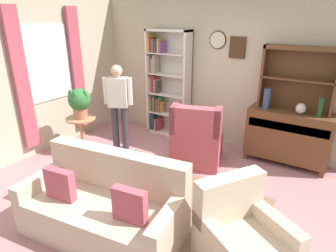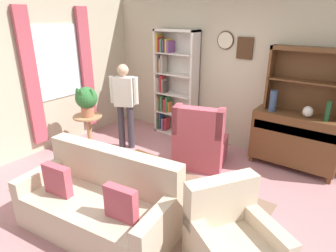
# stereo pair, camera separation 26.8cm
# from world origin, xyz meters

# --- Properties ---
(ground_plane) EXTENTS (5.40, 4.60, 0.02)m
(ground_plane) POSITION_xyz_m (0.00, 0.00, -0.01)
(ground_plane) COLOR #B27A7F
(wall_back) EXTENTS (5.00, 0.09, 2.80)m
(wall_back) POSITION_xyz_m (0.00, 2.13, 1.40)
(wall_back) COLOR #BCB299
(wall_back) RESTS_ON ground_plane
(wall_left) EXTENTS (0.16, 4.20, 2.80)m
(wall_left) POSITION_xyz_m (-2.52, 0.05, 1.40)
(wall_left) COLOR #BCB299
(wall_left) RESTS_ON ground_plane
(area_rug) EXTENTS (2.67, 2.00, 0.01)m
(area_rug) POSITION_xyz_m (0.20, -0.30, 0.00)
(area_rug) COLOR #846651
(area_rug) RESTS_ON ground_plane
(bookshelf) EXTENTS (0.90, 0.30, 2.10)m
(bookshelf) POSITION_xyz_m (-1.06, 1.94, 1.04)
(bookshelf) COLOR silver
(bookshelf) RESTS_ON ground_plane
(sideboard) EXTENTS (1.30, 0.45, 0.92)m
(sideboard) POSITION_xyz_m (1.38, 1.86, 0.51)
(sideboard) COLOR brown
(sideboard) RESTS_ON ground_plane
(sideboard_hutch) EXTENTS (1.10, 0.26, 1.00)m
(sideboard_hutch) POSITION_xyz_m (1.38, 1.97, 1.56)
(sideboard_hutch) COLOR brown
(sideboard_hutch) RESTS_ON sideboard
(vase_tall) EXTENTS (0.11, 0.11, 0.33)m
(vase_tall) POSITION_xyz_m (0.99, 1.78, 1.09)
(vase_tall) COLOR #33476B
(vase_tall) RESTS_ON sideboard
(vase_round) EXTENTS (0.15, 0.15, 0.17)m
(vase_round) POSITION_xyz_m (1.51, 1.79, 1.01)
(vase_round) COLOR beige
(vase_round) RESTS_ON sideboard
(bottle_wine) EXTENTS (0.07, 0.07, 0.30)m
(bottle_wine) POSITION_xyz_m (1.77, 1.77, 1.07)
(bottle_wine) COLOR #194223
(bottle_wine) RESTS_ON sideboard
(couch_floral) EXTENTS (1.89, 1.08, 0.90)m
(couch_floral) POSITION_xyz_m (-0.02, -0.95, 0.31)
(couch_floral) COLOR beige
(couch_floral) RESTS_ON ground_plane
(armchair_floral) EXTENTS (1.06, 1.05, 0.88)m
(armchair_floral) POSITION_xyz_m (1.46, -0.61, 0.29)
(armchair_floral) COLOR beige
(armchair_floral) RESTS_ON ground_plane
(wingback_chair) EXTENTS (0.97, 0.99, 1.05)m
(wingback_chair) POSITION_xyz_m (0.13, 1.05, 0.38)
(wingback_chair) COLOR #B74C5B
(wingback_chair) RESTS_ON ground_plane
(plant_stand) EXTENTS (0.52, 0.52, 0.65)m
(plant_stand) POSITION_xyz_m (-1.84, 0.38, 0.40)
(plant_stand) COLOR #A87F56
(plant_stand) RESTS_ON ground_plane
(potted_plant_large) EXTENTS (0.39, 0.39, 0.53)m
(potted_plant_large) POSITION_xyz_m (-1.80, 0.36, 0.97)
(potted_plant_large) COLOR #AD6B4C
(potted_plant_large) RESTS_ON plant_stand
(person_reading) EXTENTS (0.50, 0.33, 1.56)m
(person_reading) POSITION_xyz_m (-1.34, 0.84, 0.91)
(person_reading) COLOR #38333D
(person_reading) RESTS_ON ground_plane
(coffee_table) EXTENTS (0.80, 0.50, 0.42)m
(coffee_table) POSITION_xyz_m (-0.11, -0.02, 0.35)
(coffee_table) COLOR brown
(coffee_table) RESTS_ON ground_plane
(book_stack) EXTENTS (0.20, 0.15, 0.08)m
(book_stack) POSITION_xyz_m (-0.22, -0.10, 0.46)
(book_stack) COLOR gray
(book_stack) RESTS_ON coffee_table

